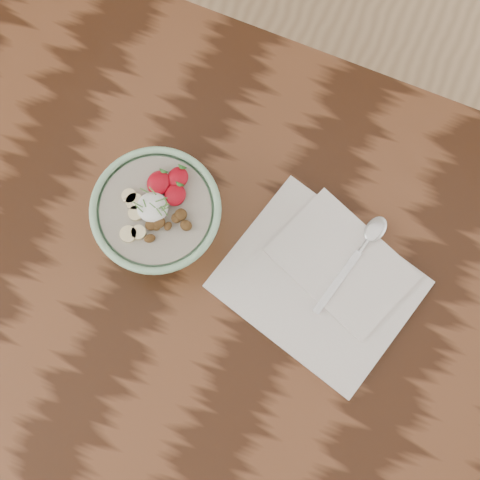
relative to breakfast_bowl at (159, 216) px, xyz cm
name	(u,v)px	position (x,y,z in cm)	size (l,w,h in cm)	color
table	(262,331)	(20.13, -8.32, -15.54)	(160.00, 90.00, 75.00)	black
breakfast_bowl	(159,216)	(0.00, 0.00, 0.00)	(18.48, 18.48, 12.09)	#8FC197
napkin	(324,280)	(25.75, 1.40, -5.54)	(32.04, 28.42, 1.67)	silver
spoon	(366,242)	(29.54, 8.90, -4.18)	(6.40, 17.85, 0.94)	silver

